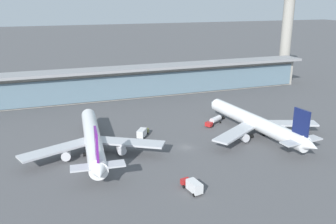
% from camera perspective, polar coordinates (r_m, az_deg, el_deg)
% --- Properties ---
extents(ground_plane, '(1200.00, 1200.00, 0.00)m').
position_cam_1_polar(ground_plane, '(118.70, 2.87, -5.58)').
color(ground_plane, '#515154').
extents(airliner_left_stand, '(43.51, 56.79, 15.11)m').
position_cam_1_polar(airliner_left_stand, '(114.60, -11.76, -4.24)').
color(airliner_left_stand, white).
rests_on(airliner_left_stand, ground).
extents(airliner_centre_stand, '(43.42, 56.77, 15.11)m').
position_cam_1_polar(airliner_centre_stand, '(130.72, 13.71, -1.64)').
color(airliner_centre_stand, white).
rests_on(airliner_centre_stand, ground).
extents(service_truck_near_nose_olive, '(5.99, 7.34, 3.10)m').
position_cam_1_polar(service_truck_near_nose_olive, '(126.79, -4.04, -3.24)').
color(service_truck_near_nose_olive, olive).
rests_on(service_truck_near_nose_olive, ground).
extents(service_truck_under_wing_red, '(8.50, 6.44, 2.95)m').
position_cam_1_polar(service_truck_under_wing_red, '(139.94, 7.28, -1.33)').
color(service_truck_under_wing_red, '#B21E1E').
rests_on(service_truck_under_wing_red, ground).
extents(service_truck_mid_apron_red, '(3.41, 7.57, 3.10)m').
position_cam_1_polar(service_truck_mid_apron_red, '(92.50, 3.90, -11.47)').
color(service_truck_mid_apron_red, '#B21E1E').
rests_on(service_truck_mid_apron_red, ground).
extents(terminal_building, '(185.38, 12.80, 15.20)m').
position_cam_1_polar(terminal_building, '(177.51, -5.49, 4.82)').
color(terminal_building, '#9E998E').
rests_on(terminal_building, ground).
extents(control_tower, '(12.00, 12.00, 60.59)m').
position_cam_1_polar(control_tower, '(232.84, 18.33, 13.32)').
color(control_tower, '#9E998E').
rests_on(control_tower, ground).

